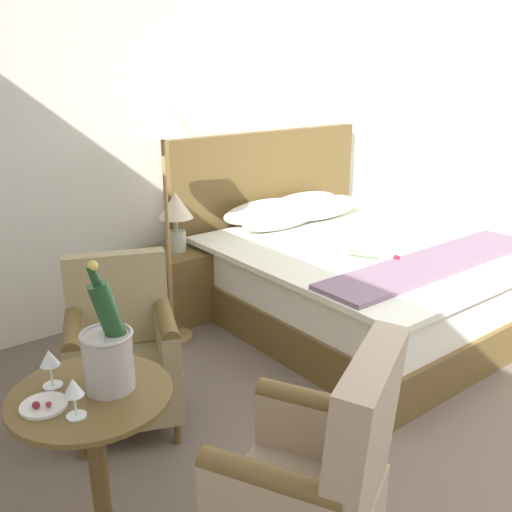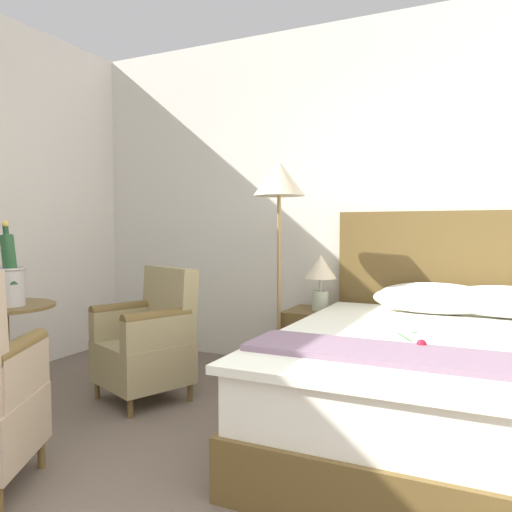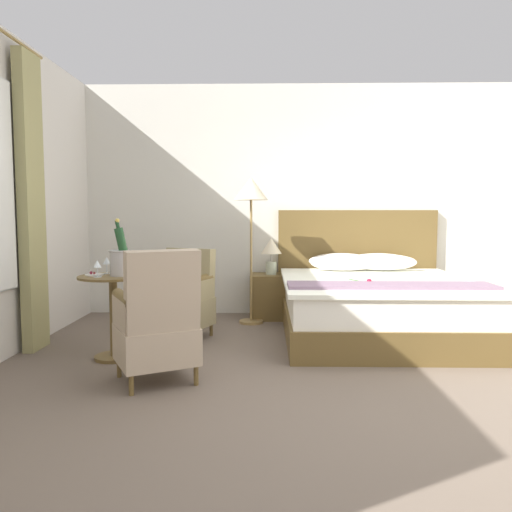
{
  "view_description": "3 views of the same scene",
  "coord_description": "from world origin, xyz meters",
  "px_view_note": "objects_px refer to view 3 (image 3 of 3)",
  "views": [
    {
      "loc": [
        -2.63,
        -0.95,
        1.87
      ],
      "look_at": [
        -0.66,
        1.55,
        0.79
      ],
      "focal_mm": 40.0,
      "sensor_mm": 36.0,
      "label": 1
    },
    {
      "loc": [
        0.61,
        -1.18,
        1.19
      ],
      "look_at": [
        -0.58,
        1.35,
        1.03
      ],
      "focal_mm": 35.0,
      "sensor_mm": 36.0,
      "label": 2
    },
    {
      "loc": [
        -0.66,
        -3.45,
        1.27
      ],
      "look_at": [
        -0.76,
        1.28,
        0.87
      ],
      "focal_mm": 35.0,
      "sensor_mm": 36.0,
      "label": 3
    }
  ],
  "objects_px": {
    "champagne_bucket": "(121,258)",
    "snack_plate": "(94,275)",
    "floor_lamp_brass": "(251,198)",
    "wine_glass_near_bucket": "(107,262)",
    "wine_glass_near_edge": "(97,265)",
    "bedside_lamp": "(271,250)",
    "nightstand": "(271,296)",
    "bed": "(373,301)",
    "side_table_round": "(113,308)",
    "armchair_facing_bed": "(158,324)",
    "armchair_by_window": "(182,299)"
  },
  "relations": [
    {
      "from": "champagne_bucket",
      "to": "snack_plate",
      "type": "distance_m",
      "value": 0.28
    },
    {
      "from": "floor_lamp_brass",
      "to": "wine_glass_near_bucket",
      "type": "relative_size",
      "value": 11.35
    },
    {
      "from": "snack_plate",
      "to": "wine_glass_near_edge",
      "type": "bearing_deg",
      "value": -60.63
    },
    {
      "from": "bedside_lamp",
      "to": "snack_plate",
      "type": "distance_m",
      "value": 2.34
    },
    {
      "from": "champagne_bucket",
      "to": "snack_plate",
      "type": "relative_size",
      "value": 3.07
    },
    {
      "from": "nightstand",
      "to": "wine_glass_near_edge",
      "type": "bearing_deg",
      "value": -128.57
    },
    {
      "from": "bed",
      "to": "side_table_round",
      "type": "distance_m",
      "value": 2.67
    },
    {
      "from": "floor_lamp_brass",
      "to": "side_table_round",
      "type": "xyz_separation_m",
      "value": [
        -1.16,
        -1.47,
        -1.0
      ]
    },
    {
      "from": "wine_glass_near_edge",
      "to": "armchair_facing_bed",
      "type": "height_order",
      "value": "armchair_facing_bed"
    },
    {
      "from": "floor_lamp_brass",
      "to": "wine_glass_near_edge",
      "type": "relative_size",
      "value": 11.6
    },
    {
      "from": "snack_plate",
      "to": "armchair_by_window",
      "type": "height_order",
      "value": "armchair_by_window"
    },
    {
      "from": "side_table_round",
      "to": "snack_plate",
      "type": "distance_m",
      "value": 0.33
    },
    {
      "from": "wine_glass_near_bucket",
      "to": "side_table_round",
      "type": "bearing_deg",
      "value": -54.68
    },
    {
      "from": "floor_lamp_brass",
      "to": "champagne_bucket",
      "type": "relative_size",
      "value": 3.4
    },
    {
      "from": "bedside_lamp",
      "to": "wine_glass_near_edge",
      "type": "height_order",
      "value": "bedside_lamp"
    },
    {
      "from": "wine_glass_near_edge",
      "to": "armchair_by_window",
      "type": "bearing_deg",
      "value": 57.59
    },
    {
      "from": "side_table_round",
      "to": "snack_plate",
      "type": "relative_size",
      "value": 4.55
    },
    {
      "from": "wine_glass_near_edge",
      "to": "snack_plate",
      "type": "distance_m",
      "value": 0.17
    },
    {
      "from": "armchair_facing_bed",
      "to": "nightstand",
      "type": "bearing_deg",
      "value": 69.96
    },
    {
      "from": "floor_lamp_brass",
      "to": "nightstand",
      "type": "bearing_deg",
      "value": 50.75
    },
    {
      "from": "wine_glass_near_bucket",
      "to": "nightstand",
      "type": "bearing_deg",
      "value": 47.63
    },
    {
      "from": "bed",
      "to": "snack_plate",
      "type": "bearing_deg",
      "value": -159.8
    },
    {
      "from": "side_table_round",
      "to": "champagne_bucket",
      "type": "relative_size",
      "value": 1.48
    },
    {
      "from": "side_table_round",
      "to": "wine_glass_near_edge",
      "type": "height_order",
      "value": "wine_glass_near_edge"
    },
    {
      "from": "bed",
      "to": "floor_lamp_brass",
      "type": "xyz_separation_m",
      "value": [
        -1.32,
        0.49,
        1.11
      ]
    },
    {
      "from": "bed",
      "to": "nightstand",
      "type": "xyz_separation_m",
      "value": [
        -1.08,
        0.77,
        -0.08
      ]
    },
    {
      "from": "floor_lamp_brass",
      "to": "snack_plate",
      "type": "bearing_deg",
      "value": -132.26
    },
    {
      "from": "nightstand",
      "to": "bedside_lamp",
      "type": "relative_size",
      "value": 1.22
    },
    {
      "from": "bed",
      "to": "floor_lamp_brass",
      "type": "distance_m",
      "value": 1.79
    },
    {
      "from": "side_table_round",
      "to": "armchair_facing_bed",
      "type": "distance_m",
      "value": 0.82
    },
    {
      "from": "bedside_lamp",
      "to": "wine_glass_near_bucket",
      "type": "distance_m",
      "value": 2.21
    },
    {
      "from": "floor_lamp_brass",
      "to": "armchair_facing_bed",
      "type": "bearing_deg",
      "value": -106.84
    },
    {
      "from": "wine_glass_near_bucket",
      "to": "armchair_by_window",
      "type": "distance_m",
      "value": 0.96
    },
    {
      "from": "nightstand",
      "to": "side_table_round",
      "type": "bearing_deg",
      "value": -128.44
    },
    {
      "from": "bed",
      "to": "armchair_facing_bed",
      "type": "bearing_deg",
      "value": -140.44
    },
    {
      "from": "wine_glass_near_edge",
      "to": "champagne_bucket",
      "type": "bearing_deg",
      "value": 29.65
    },
    {
      "from": "champagne_bucket",
      "to": "snack_plate",
      "type": "xyz_separation_m",
      "value": [
        -0.24,
        0.03,
        -0.14
      ]
    },
    {
      "from": "floor_lamp_brass",
      "to": "side_table_round",
      "type": "height_order",
      "value": "floor_lamp_brass"
    },
    {
      "from": "side_table_round",
      "to": "bedside_lamp",
      "type": "bearing_deg",
      "value": 51.56
    },
    {
      "from": "armchair_facing_bed",
      "to": "side_table_round",
      "type": "bearing_deg",
      "value": 129.92
    },
    {
      "from": "champagne_bucket",
      "to": "armchair_facing_bed",
      "type": "relative_size",
      "value": 0.49
    },
    {
      "from": "wine_glass_near_bucket",
      "to": "wine_glass_near_edge",
      "type": "height_order",
      "value": "wine_glass_near_bucket"
    },
    {
      "from": "bed",
      "to": "floor_lamp_brass",
      "type": "bearing_deg",
      "value": 159.74
    },
    {
      "from": "champagne_bucket",
      "to": "bedside_lamp",
      "type": "bearing_deg",
      "value": 53.32
    },
    {
      "from": "nightstand",
      "to": "side_table_round",
      "type": "xyz_separation_m",
      "value": [
        -1.4,
        -1.76,
        0.18
      ]
    },
    {
      "from": "side_table_round",
      "to": "armchair_by_window",
      "type": "height_order",
      "value": "armchair_by_window"
    },
    {
      "from": "bed",
      "to": "armchair_facing_bed",
      "type": "relative_size",
      "value": 2.22
    },
    {
      "from": "side_table_round",
      "to": "bed",
      "type": "bearing_deg",
      "value": 21.67
    },
    {
      "from": "bed",
      "to": "wine_glass_near_edge",
      "type": "distance_m",
      "value": 2.84
    },
    {
      "from": "nightstand",
      "to": "armchair_by_window",
      "type": "relative_size",
      "value": 0.59
    }
  ]
}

